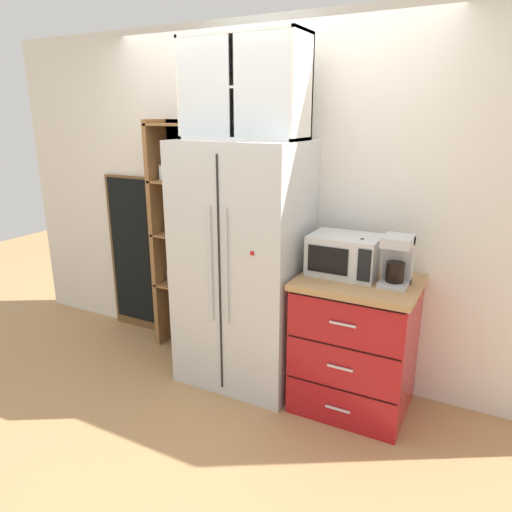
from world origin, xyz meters
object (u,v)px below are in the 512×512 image
Objects in this scene: coffee_maker at (397,260)px; mug_red at (358,275)px; chalkboard_menu at (137,255)px; bottle_cobalt at (361,261)px; mug_cream at (361,272)px; refrigerator at (244,266)px; microwave at (345,255)px.

mug_red is at bearing -163.76° from coffee_maker.
bottle_cobalt is at bearing -7.51° from chalkboard_menu.
mug_cream is 2.12m from chalkboard_menu.
chalkboard_menu reaches higher than bottle_cobalt.
refrigerator reaches higher than bottle_cobalt.
chalkboard_menu reaches higher than mug_red.
refrigerator is at bearing -178.70° from bottle_cobalt.
bottle_cobalt is (0.12, -0.05, -0.01)m from microwave.
chalkboard_menu reaches higher than mug_cream.
microwave is 0.34m from coffee_maker.
coffee_maker reaches higher than microwave.
coffee_maker is at bearing -6.71° from chalkboard_menu.
mug_red is at bearing -9.11° from chalkboard_menu.
refrigerator reaches higher than mug_red.
mug_red is 0.08× the size of chalkboard_menu.
microwave is 0.31× the size of chalkboard_menu.
refrigerator is 5.64× the size of coffee_maker.
chalkboard_menu reaches higher than microwave.
refrigerator is 0.85m from bottle_cobalt.
chalkboard_menu is (-1.97, 0.23, -0.33)m from microwave.
chalkboard_menu is (-2.09, 0.26, -0.25)m from mug_cream.
chalkboard_menu is at bearing 170.89° from mug_red.
refrigerator is 15.52× the size of mug_red.
bottle_cobalt is at bearing -21.18° from microwave.
coffee_maker is at bearing 0.94° from bottle_cobalt.
mug_cream is at bearing 84.21° from bottle_cobalt.
refrigerator is at bearing -13.18° from chalkboard_menu.
microwave is 0.18m from mug_red.
mug_cream is at bearing 176.47° from coffee_maker.
refrigerator is at bearing 177.19° from mug_red.
mug_red is (-0.22, -0.06, -0.11)m from coffee_maker.
mug_cream is at bearing 2.46° from refrigerator.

